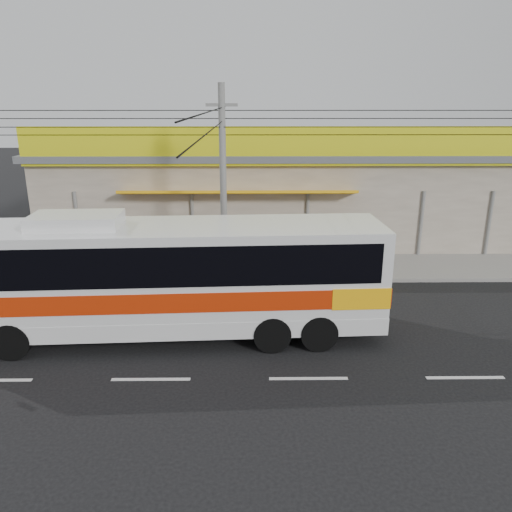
{
  "coord_description": "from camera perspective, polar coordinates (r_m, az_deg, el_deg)",
  "views": [
    {
      "loc": [
        -1.45,
        -13.61,
        6.8
      ],
      "look_at": [
        -1.29,
        2.0,
        1.85
      ],
      "focal_mm": 35.0,
      "sensor_mm": 36.0,
      "label": 1
    }
  ],
  "objects": [
    {
      "name": "sidewalk",
      "position": [
        20.78,
        3.44,
        -1.33
      ],
      "size": [
        30.0,
        3.2,
        0.15
      ],
      "primitive_type": "cube",
      "color": "gray",
      "rests_on": "ground"
    },
    {
      "name": "storefront_building",
      "position": [
        25.59,
        2.68,
        7.44
      ],
      "size": [
        22.6,
        9.2,
        5.7
      ],
      "color": "gray",
      "rests_on": "ground"
    },
    {
      "name": "ground",
      "position": [
        15.28,
        4.97,
        -8.9
      ],
      "size": [
        120.0,
        120.0,
        0.0
      ],
      "primitive_type": "plane",
      "color": "black",
      "rests_on": "ground"
    },
    {
      "name": "lane_markings",
      "position": [
        13.11,
        6.01,
        -13.77
      ],
      "size": [
        50.0,
        0.12,
        0.01
      ],
      "primitive_type": null,
      "color": "silver",
      "rests_on": "ground"
    },
    {
      "name": "utility_pole",
      "position": [
        17.86,
        -3.91,
        15.09
      ],
      "size": [
        34.0,
        14.0,
        7.32
      ],
      "color": "slate",
      "rests_on": "ground"
    },
    {
      "name": "coach_bus",
      "position": [
        14.56,
        -8.92,
        -1.83
      ],
      "size": [
        12.31,
        3.18,
        3.76
      ],
      "rotation": [
        0.0,
        0.0,
        0.05
      ],
      "color": "silver",
      "rests_on": "ground"
    },
    {
      "name": "motorbike_dark",
      "position": [
        21.85,
        -16.31,
        0.46
      ],
      "size": [
        1.66,
        0.79,
        0.96
      ],
      "primitive_type": "imported",
      "rotation": [
        0.0,
        0.0,
        1.35
      ],
      "color": "black",
      "rests_on": "sidewalk"
    },
    {
      "name": "motorbike_red",
      "position": [
        23.13,
        -24.9,
        0.59
      ],
      "size": [
        2.16,
        1.21,
        1.07
      ],
      "primitive_type": "imported",
      "rotation": [
        0.0,
        0.0,
        1.31
      ],
      "color": "maroon",
      "rests_on": "sidewalk"
    }
  ]
}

